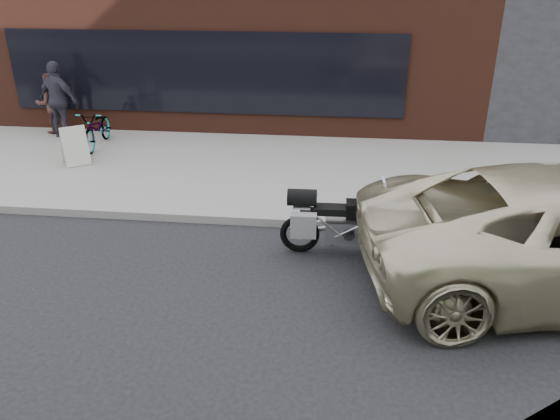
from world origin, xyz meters
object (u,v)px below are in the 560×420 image
cafe_patron_left (51,104)px  cafe_patron_right (59,100)px  sandwich_sign (75,145)px  bicycle_front (97,128)px  motorcycle (337,222)px

cafe_patron_left → cafe_patron_right: size_ratio=0.80×
cafe_patron_left → cafe_patron_right: bearing=103.1°
sandwich_sign → cafe_patron_right: (-1.21, 1.86, 0.53)m
bicycle_front → cafe_patron_right: bearing=147.6°
bicycle_front → sandwich_sign: 1.24m
motorcycle → sandwich_sign: bearing=149.4°
motorcycle → cafe_patron_left: cafe_patron_left is taller
motorcycle → cafe_patron_left: size_ratio=1.34×
motorcycle → cafe_patron_right: bearing=142.5°
sandwich_sign → cafe_patron_right: 2.28m
sandwich_sign → cafe_patron_left: (-1.63, 2.23, 0.34)m
sandwich_sign → cafe_patron_left: 2.78m
bicycle_front → cafe_patron_left: cafe_patron_left is taller
sandwich_sign → cafe_patron_right: cafe_patron_right is taller
sandwich_sign → cafe_patron_right: bearing=86.1°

